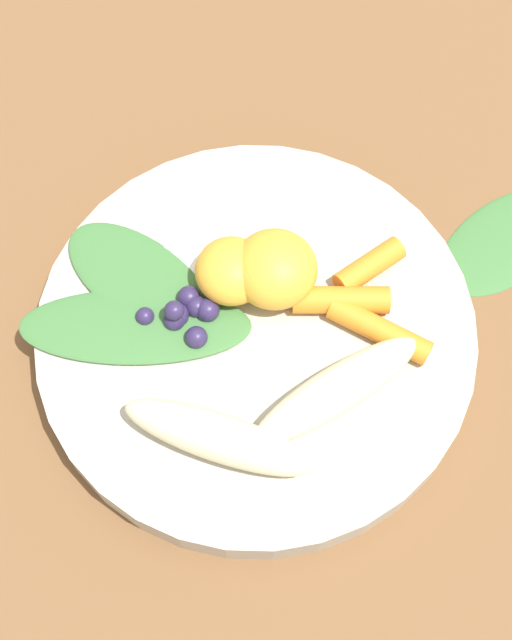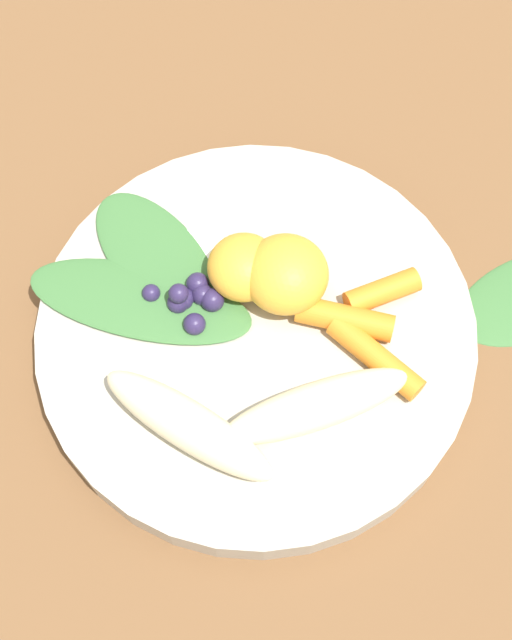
{
  "view_description": "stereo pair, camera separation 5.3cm",
  "coord_description": "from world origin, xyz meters",
  "px_view_note": "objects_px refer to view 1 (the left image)",
  "views": [
    {
      "loc": [
        -0.06,
        -0.21,
        0.51
      ],
      "look_at": [
        0.0,
        0.0,
        0.04
      ],
      "focal_mm": 49.87,
      "sensor_mm": 36.0,
      "label": 1
    },
    {
      "loc": [
        -0.01,
        -0.22,
        0.51
      ],
      "look_at": [
        0.0,
        0.0,
        0.04
      ],
      "focal_mm": 49.87,
      "sensor_mm": 36.0,
      "label": 2
    }
  ],
  "objects_px": {
    "bowl": "(256,336)",
    "banana_peeled_left": "(337,390)",
    "banana_peeled_right": "(218,437)",
    "orange_segment_near": "(232,271)",
    "kale_leaf_stray": "(506,239)"
  },
  "relations": [
    {
      "from": "bowl",
      "to": "banana_peeled_left",
      "type": "bearing_deg",
      "value": -60.22
    },
    {
      "from": "bowl",
      "to": "banana_peeled_right",
      "type": "height_order",
      "value": "banana_peeled_right"
    },
    {
      "from": "bowl",
      "to": "banana_peeled_right",
      "type": "distance_m",
      "value": 0.08
    },
    {
      "from": "orange_segment_near",
      "to": "kale_leaf_stray",
      "type": "height_order",
      "value": "orange_segment_near"
    },
    {
      "from": "banana_peeled_left",
      "to": "banana_peeled_right",
      "type": "relative_size",
      "value": 1.0
    },
    {
      "from": "bowl",
      "to": "banana_peeled_left",
      "type": "xyz_separation_m",
      "value": [
        0.03,
        -0.06,
        0.03
      ]
    },
    {
      "from": "orange_segment_near",
      "to": "kale_leaf_stray",
      "type": "distance_m",
      "value": 0.19
    },
    {
      "from": "banana_peeled_right",
      "to": "orange_segment_near",
      "type": "bearing_deg",
      "value": 105.53
    },
    {
      "from": "banana_peeled_left",
      "to": "orange_segment_near",
      "type": "xyz_separation_m",
      "value": [
        -0.04,
        0.09,
        0.0
      ]
    },
    {
      "from": "kale_leaf_stray",
      "to": "bowl",
      "type": "bearing_deg",
      "value": 164.85
    },
    {
      "from": "banana_peeled_right",
      "to": "bowl",
      "type": "bearing_deg",
      "value": 93.06
    },
    {
      "from": "banana_peeled_right",
      "to": "orange_segment_near",
      "type": "height_order",
      "value": "orange_segment_near"
    },
    {
      "from": "banana_peeled_right",
      "to": "banana_peeled_left",
      "type": "bearing_deg",
      "value": 41.6
    },
    {
      "from": "bowl",
      "to": "kale_leaf_stray",
      "type": "relative_size",
      "value": 2.43
    },
    {
      "from": "banana_peeled_right",
      "to": "kale_leaf_stray",
      "type": "height_order",
      "value": "banana_peeled_right"
    }
  ]
}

